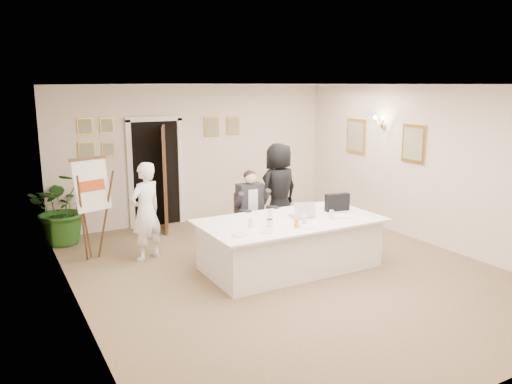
{
  "coord_description": "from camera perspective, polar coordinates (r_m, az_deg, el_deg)",
  "views": [
    {
      "loc": [
        -3.9,
        -6.12,
        2.79
      ],
      "look_at": [
        -0.19,
        0.6,
        1.15
      ],
      "focal_mm": 35.0,
      "sensor_mm": 36.0,
      "label": 1
    }
  ],
  "objects": [
    {
      "name": "plate_mid",
      "position": [
        7.03,
        1.32,
        -4.52
      ],
      "size": [
        0.26,
        0.26,
        0.01
      ],
      "primitive_type": "cylinder",
      "rotation": [
        0.0,
        0.0,
        0.18
      ],
      "color": "white",
      "rests_on": "conference_table"
    },
    {
      "name": "seated_man",
      "position": [
        8.57,
        -0.56,
        -2.04
      ],
      "size": [
        0.66,
        0.7,
        1.4
      ],
      "primitive_type": null,
      "rotation": [
        0.0,
        0.0,
        -0.11
      ],
      "color": "black",
      "rests_on": "floor"
    },
    {
      "name": "pictures_right_wall",
      "position": [
        10.09,
        14.26,
        5.81
      ],
      "size": [
        0.06,
        2.2,
        0.8
      ],
      "primitive_type": null,
      "color": "gold",
      "rests_on": "wall_right"
    },
    {
      "name": "flip_chart",
      "position": [
        8.43,
        -18.36,
        -2.42
      ],
      "size": [
        0.6,
        0.45,
        1.66
      ],
      "color": "#3E2713",
      "rests_on": "floor"
    },
    {
      "name": "standing_woman",
      "position": [
        9.29,
        2.62,
        0.21
      ],
      "size": [
        0.96,
        0.72,
        1.76
      ],
      "primitive_type": "imported",
      "rotation": [
        0.0,
        0.0,
        3.35
      ],
      "color": "black",
      "rests_on": "floor"
    },
    {
      "name": "glass_a",
      "position": [
        7.23,
        -0.61,
        -3.53
      ],
      "size": [
        0.07,
        0.07,
        0.14
      ],
      "primitive_type": "cylinder",
      "rotation": [
        0.0,
        0.0,
        0.06
      ],
      "color": "silver",
      "rests_on": "conference_table"
    },
    {
      "name": "glass_b",
      "position": [
        7.44,
        5.54,
        -3.12
      ],
      "size": [
        0.08,
        0.08,
        0.14
      ],
      "primitive_type": "cylinder",
      "rotation": [
        0.0,
        0.0,
        0.2
      ],
      "color": "silver",
      "rests_on": "conference_table"
    },
    {
      "name": "wall_back",
      "position": [
        10.48,
        -6.81,
        4.38
      ],
      "size": [
        6.0,
        0.1,
        2.8
      ],
      "primitive_type": "cube",
      "color": "white",
      "rests_on": "floor"
    },
    {
      "name": "potted_palm",
      "position": [
        9.53,
        -21.16,
        -1.66
      ],
      "size": [
        1.23,
        1.08,
        1.32
      ],
      "primitive_type": "imported",
      "rotation": [
        0.0,
        0.0,
        0.05
      ],
      "color": "#26561C",
      "rests_on": "floor"
    },
    {
      "name": "standing_man",
      "position": [
        8.23,
        -12.48,
        -2.19
      ],
      "size": [
        0.69,
        0.6,
        1.6
      ],
      "primitive_type": "imported",
      "rotation": [
        0.0,
        0.0,
        3.58
      ],
      "color": "white",
      "rests_on": "floor"
    },
    {
      "name": "steel_jug",
      "position": [
        7.27,
        1.56,
        -3.56
      ],
      "size": [
        0.11,
        0.11,
        0.11
      ],
      "primitive_type": "cylinder",
      "rotation": [
        0.0,
        0.0,
        0.25
      ],
      "color": "silver",
      "rests_on": "conference_table"
    },
    {
      "name": "paper_stack",
      "position": [
        7.9,
        9.61,
        -2.76
      ],
      "size": [
        0.33,
        0.27,
        0.03
      ],
      "primitive_type": "cube",
      "rotation": [
        0.0,
        0.0,
        -0.26
      ],
      "color": "white",
      "rests_on": "conference_table"
    },
    {
      "name": "plate_left",
      "position": [
        6.88,
        -1.83,
        -4.88
      ],
      "size": [
        0.28,
        0.28,
        0.01
      ],
      "primitive_type": "cylinder",
      "rotation": [
        0.0,
        0.0,
        -0.19
      ],
      "color": "white",
      "rests_on": "conference_table"
    },
    {
      "name": "ceiling",
      "position": [
        7.26,
        3.66,
        12.14
      ],
      "size": [
        6.0,
        7.0,
        0.02
      ],
      "primitive_type": "cube",
      "color": "white",
      "rests_on": "wall_back"
    },
    {
      "name": "wall_left",
      "position": [
        6.34,
        -20.05,
        -1.32
      ],
      "size": [
        0.1,
        7.0,
        2.8
      ],
      "primitive_type": "cube",
      "color": "white",
      "rests_on": "floor"
    },
    {
      "name": "wall_sconce",
      "position": [
        10.02,
        14.07,
        7.78
      ],
      "size": [
        0.2,
        0.3,
        0.24
      ],
      "primitive_type": null,
      "color": "gold",
      "rests_on": "wall_right"
    },
    {
      "name": "glass_d",
      "position": [
        7.71,
        1.66,
        -2.53
      ],
      "size": [
        0.07,
        0.07,
        0.14
      ],
      "primitive_type": "cylinder",
      "rotation": [
        0.0,
        0.0,
        -0.05
      ],
      "color": "silver",
      "rests_on": "conference_table"
    },
    {
      "name": "oj_glass",
      "position": [
        7.25,
        4.65,
        -3.56
      ],
      "size": [
        0.08,
        0.08,
        0.13
      ],
      "primitive_type": "cylinder",
      "rotation": [
        0.0,
        0.0,
        0.16
      ],
      "color": "orange",
      "rests_on": "conference_table"
    },
    {
      "name": "laptop",
      "position": [
        7.82,
        5.1,
        -1.85
      ],
      "size": [
        0.42,
        0.43,
        0.28
      ],
      "primitive_type": null,
      "rotation": [
        0.0,
        0.0,
        -0.25
      ],
      "color": "#B7BABC",
      "rests_on": "conference_table"
    },
    {
      "name": "wall_right",
      "position": [
        9.33,
        19.3,
        2.84
      ],
      "size": [
        0.1,
        7.0,
        2.8
      ],
      "primitive_type": "cube",
      "color": "white",
      "rests_on": "floor"
    },
    {
      "name": "glass_c",
      "position": [
        7.76,
        8.63,
        -2.57
      ],
      "size": [
        0.07,
        0.07,
        0.14
      ],
      "primitive_type": "cylinder",
      "rotation": [
        0.0,
        0.0,
        0.03
      ],
      "color": "silver",
      "rests_on": "conference_table"
    },
    {
      "name": "wall_front",
      "position": [
        4.9,
        26.08,
        -5.68
      ],
      "size": [
        6.0,
        0.1,
        2.8
      ],
      "primitive_type": "cube",
      "color": "white",
      "rests_on": "floor"
    },
    {
      "name": "conference_table",
      "position": [
        7.79,
        3.89,
        -5.86
      ],
      "size": [
        2.78,
        1.48,
        0.78
      ],
      "color": "silver",
      "rests_on": "floor"
    },
    {
      "name": "plate_near",
      "position": [
        7.28,
        5.83,
        -3.99
      ],
      "size": [
        0.29,
        0.29,
        0.01
      ],
      "primitive_type": "cylinder",
      "rotation": [
        0.0,
        0.0,
        0.28
      ],
      "color": "white",
      "rests_on": "conference_table"
    },
    {
      "name": "doorway",
      "position": [
        10.07,
        -11.03,
        1.87
      ],
      "size": [
        1.14,
        0.86,
        2.2
      ],
      "color": "black",
      "rests_on": "floor"
    },
    {
      "name": "laptop_bag",
      "position": [
        8.27,
        9.26,
        -1.16
      ],
      "size": [
        0.42,
        0.18,
        0.28
      ],
      "primitive_type": "cube",
      "rotation": [
        0.0,
        0.0,
        -0.18
      ],
      "color": "black",
      "rests_on": "conference_table"
    },
    {
      "name": "pictures_back_wall",
      "position": [
        10.12,
        -11.03,
        6.54
      ],
      "size": [
        3.4,
        0.06,
        0.8
      ],
      "primitive_type": null,
      "color": "gold",
      "rests_on": "wall_back"
    },
    {
      "name": "floor",
      "position": [
        7.78,
        3.38,
        -8.96
      ],
      "size": [
        7.0,
        7.0,
        0.0
      ],
      "primitive_type": "plane",
      "color": "brown",
      "rests_on": "ground"
    }
  ]
}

